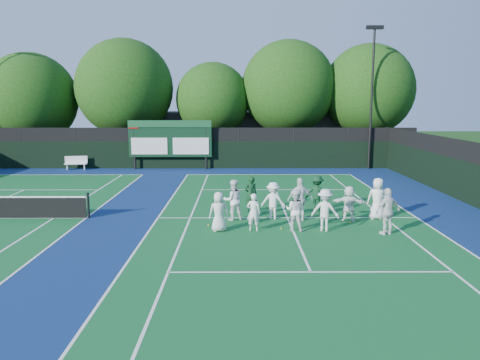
{
  "coord_description": "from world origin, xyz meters",
  "views": [
    {
      "loc": [
        -2.1,
        -18.24,
        4.86
      ],
      "look_at": [
        -2.0,
        3.0,
        1.3
      ],
      "focal_mm": 35.0,
      "sensor_mm": 36.0,
      "label": 1
    }
  ],
  "objects": [
    {
      "name": "scoreboard",
      "position": [
        -7.01,
        15.59,
        2.19
      ],
      "size": [
        6.0,
        0.21,
        3.55
      ],
      "color": "black",
      "rests_on": "ground"
    },
    {
      "name": "coach_left",
      "position": [
        -1.52,
        2.11,
        0.81
      ],
      "size": [
        0.68,
        0.55,
        1.61
      ],
      "primitive_type": "imported",
      "rotation": [
        0.0,
        0.0,
        3.46
      ],
      "color": "#0E361A",
      "rests_on": "ground"
    },
    {
      "name": "tree_a",
      "position": [
        -18.41,
        19.58,
        4.9
      ],
      "size": [
        7.27,
        7.27,
        8.72
      ],
      "color": "black",
      "rests_on": "ground"
    },
    {
      "name": "player_back_3",
      "position": [
        2.46,
        0.46,
        0.74
      ],
      "size": [
        1.44,
        0.84,
        1.48
      ],
      "primitive_type": "imported",
      "rotation": [
        0.0,
        0.0,
        2.83
      ],
      "color": "white",
      "rests_on": "ground"
    },
    {
      "name": "tree_b",
      "position": [
        -10.91,
        19.58,
        5.74
      ],
      "size": [
        7.68,
        7.68,
        9.78
      ],
      "color": "black",
      "rests_on": "ground"
    },
    {
      "name": "court_apron",
      "position": [
        -6.0,
        1.0,
        0.0
      ],
      "size": [
        34.0,
        32.0,
        0.01
      ],
      "primitive_type": "cube",
      "color": "navy",
      "rests_on": "ground"
    },
    {
      "name": "player_front_1",
      "position": [
        -1.5,
        -0.98,
        0.73
      ],
      "size": [
        0.58,
        0.43,
        1.46
      ],
      "primitive_type": "imported",
      "rotation": [
        0.0,
        0.0,
        2.98
      ],
      "color": "white",
      "rests_on": "ground"
    },
    {
      "name": "clubhouse",
      "position": [
        -2.0,
        24.0,
        2.0
      ],
      "size": [
        18.0,
        6.0,
        4.0
      ],
      "primitive_type": "cube",
      "color": "#55565A",
      "rests_on": "ground"
    },
    {
      "name": "back_fence",
      "position": [
        -6.0,
        16.0,
        1.36
      ],
      "size": [
        34.0,
        0.08,
        3.0
      ],
      "color": "black",
      "rests_on": "ground"
    },
    {
      "name": "player_front_3",
      "position": [
        1.2,
        -1.0,
        0.81
      ],
      "size": [
        1.19,
        0.93,
        1.62
      ],
      "primitive_type": "imported",
      "rotation": [
        0.0,
        0.0,
        2.79
      ],
      "color": "silver",
      "rests_on": "ground"
    },
    {
      "name": "tennis_ball_1",
      "position": [
        2.14,
        3.64,
        0.03
      ],
      "size": [
        0.07,
        0.07,
        0.07
      ],
      "primitive_type": "sphere",
      "color": "#C9CB17",
      "rests_on": "ground"
    },
    {
      "name": "player_back_4",
      "position": [
        3.73,
        0.79,
        0.88
      ],
      "size": [
        0.94,
        0.7,
        1.75
      ],
      "primitive_type": "imported",
      "rotation": [
        0.0,
        0.0,
        2.96
      ],
      "color": "white",
      "rests_on": "ground"
    },
    {
      "name": "tree_c",
      "position": [
        -3.94,
        19.58,
        4.88
      ],
      "size": [
        5.87,
        5.87,
        7.97
      ],
      "color": "black",
      "rests_on": "ground"
    },
    {
      "name": "player_front_0",
      "position": [
        -2.82,
        -1.04,
        0.76
      ],
      "size": [
        0.82,
        0.61,
        1.52
      ],
      "primitive_type": "imported",
      "rotation": [
        0.0,
        0.0,
        3.33
      ],
      "color": "silver",
      "rests_on": "ground"
    },
    {
      "name": "tennis_ball_3",
      "position": [
        -3.27,
        -0.28,
        0.03
      ],
      "size": [
        0.07,
        0.07,
        0.07
      ],
      "primitive_type": "sphere",
      "color": "#C9CB17",
      "rests_on": "ground"
    },
    {
      "name": "tree_d",
      "position": [
        2.07,
        19.58,
        5.79
      ],
      "size": [
        7.41,
        7.41,
        9.69
      ],
      "color": "black",
      "rests_on": "ground"
    },
    {
      "name": "coach_right",
      "position": [
        1.45,
        2.29,
        0.81
      ],
      "size": [
        1.19,
        0.91,
        1.62
      ],
      "primitive_type": "imported",
      "rotation": [
        0.0,
        0.0,
        2.81
      ],
      "color": "#0F381C",
      "rests_on": "ground"
    },
    {
      "name": "ground",
      "position": [
        0.0,
        0.0,
        0.0
      ],
      "size": [
        120.0,
        120.0,
        0.0
      ],
      "primitive_type": "plane",
      "color": "#153A0F",
      "rests_on": "ground"
    },
    {
      "name": "bench",
      "position": [
        -13.82,
        15.37,
        0.53
      ],
      "size": [
        1.61,
        0.73,
        0.99
      ],
      "color": "white",
      "rests_on": "ground"
    },
    {
      "name": "player_front_4",
      "position": [
        3.41,
        -1.52,
        0.88
      ],
      "size": [
        1.11,
        0.77,
        1.75
      ],
      "primitive_type": "imported",
      "rotation": [
        0.0,
        0.0,
        3.51
      ],
      "color": "white",
      "rests_on": "ground"
    },
    {
      "name": "tennis_ball_5",
      "position": [
        2.45,
        0.12,
        0.03
      ],
      "size": [
        0.07,
        0.07,
        0.07
      ],
      "primitive_type": "sphere",
      "color": "#C9CB17",
      "rests_on": "ground"
    },
    {
      "name": "player_back_0",
      "position": [
        -2.3,
        0.68,
        0.85
      ],
      "size": [
        0.97,
        0.84,
        1.7
      ],
      "primitive_type": "imported",
      "rotation": [
        0.0,
        0.0,
        3.41
      ],
      "color": "white",
      "rests_on": "ground"
    },
    {
      "name": "player_back_2",
      "position": [
        0.46,
        0.55,
        0.9
      ],
      "size": [
        1.1,
        0.57,
        1.8
      ],
      "primitive_type": "imported",
      "rotation": [
        0.0,
        0.0,
        3.27
      ],
      "color": "white",
      "rests_on": "ground"
    },
    {
      "name": "player_back_1",
      "position": [
        -0.63,
        0.83,
        0.78
      ],
      "size": [
        1.1,
        0.75,
        1.56
      ],
      "primitive_type": "imported",
      "rotation": [
        0.0,
        0.0,
        2.96
      ],
      "color": "white",
      "rests_on": "ground"
    },
    {
      "name": "tree_e",
      "position": [
        8.44,
        19.58,
        5.6
      ],
      "size": [
        7.23,
        7.23,
        9.4
      ],
      "color": "black",
      "rests_on": "ground"
    },
    {
      "name": "light_pole_right",
      "position": [
        7.5,
        15.7,
        6.3
      ],
      "size": [
        1.2,
        0.3,
        10.12
      ],
      "color": "black",
      "rests_on": "ground"
    },
    {
      "name": "player_front_2",
      "position": [
        0.09,
        -0.92,
        0.79
      ],
      "size": [
        0.94,
        0.84,
        1.58
      ],
      "primitive_type": "imported",
      "rotation": [
        0.0,
        0.0,
        2.76
      ],
      "color": "white",
      "rests_on": "ground"
    },
    {
      "name": "near_court",
      "position": [
        0.0,
        1.0,
        0.01
      ],
      "size": [
        11.05,
        23.85,
        0.01
      ],
      "color": "#135C27",
      "rests_on": "ground"
    },
    {
      "name": "tennis_ball_0",
      "position": [
        -0.42,
        -0.78,
        0.03
      ],
      "size": [
        0.07,
        0.07,
        0.07
      ],
      "primitive_type": "sphere",
      "color": "#C9CB17",
      "rests_on": "ground"
    },
    {
      "name": "tennis_ball_4",
      "position": [
        -0.53,
        2.53,
        0.03
      ],
      "size": [
        0.07,
        0.07,
        0.07
      ],
      "primitive_type": "sphere",
      "color": "#C9CB17",
      "rests_on": "ground"
    }
  ]
}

